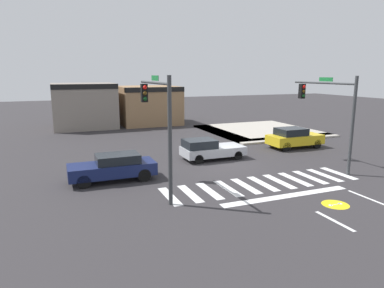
{
  "coord_description": "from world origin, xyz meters",
  "views": [
    {
      "loc": [
        -9.83,
        -19.09,
        5.64
      ],
      "look_at": [
        -1.42,
        1.89,
        1.0
      ],
      "focal_mm": 32.3,
      "sensor_mm": 36.0,
      "label": 1
    }
  ],
  "objects_px": {
    "car_navy": "(113,167)",
    "traffic_signal_southeast": "(328,104)",
    "car_yellow": "(294,138)",
    "car_silver": "(209,149)",
    "traffic_signal_southwest": "(157,112)"
  },
  "relations": [
    {
      "from": "traffic_signal_southwest",
      "to": "car_navy",
      "type": "relative_size",
      "value": 1.23
    },
    {
      "from": "car_silver",
      "to": "traffic_signal_southeast",
      "type": "bearing_deg",
      "value": -36.26
    },
    {
      "from": "traffic_signal_southwest",
      "to": "traffic_signal_southeast",
      "type": "relative_size",
      "value": 1.01
    },
    {
      "from": "traffic_signal_southeast",
      "to": "car_silver",
      "type": "relative_size",
      "value": 1.33
    },
    {
      "from": "traffic_signal_southwest",
      "to": "car_yellow",
      "type": "distance_m",
      "value": 14.13
    },
    {
      "from": "traffic_signal_southwest",
      "to": "car_silver",
      "type": "height_order",
      "value": "traffic_signal_southwest"
    },
    {
      "from": "car_navy",
      "to": "car_yellow",
      "type": "bearing_deg",
      "value": -167.16
    },
    {
      "from": "car_navy",
      "to": "traffic_signal_southeast",
      "type": "bearing_deg",
      "value": 171.46
    },
    {
      "from": "car_navy",
      "to": "car_silver",
      "type": "bearing_deg",
      "value": -160.49
    },
    {
      "from": "traffic_signal_southeast",
      "to": "car_yellow",
      "type": "xyz_separation_m",
      "value": [
        1.75,
        5.13,
        -3.03
      ]
    },
    {
      "from": "car_yellow",
      "to": "car_navy",
      "type": "height_order",
      "value": "car_yellow"
    },
    {
      "from": "car_navy",
      "to": "car_silver",
      "type": "distance_m",
      "value": 7.11
    },
    {
      "from": "traffic_signal_southwest",
      "to": "car_navy",
      "type": "height_order",
      "value": "traffic_signal_southwest"
    },
    {
      "from": "traffic_signal_southwest",
      "to": "car_yellow",
      "type": "xyz_separation_m",
      "value": [
        12.51,
        5.78,
        -3.09
      ]
    },
    {
      "from": "traffic_signal_southeast",
      "to": "car_yellow",
      "type": "height_order",
      "value": "traffic_signal_southeast"
    }
  ]
}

